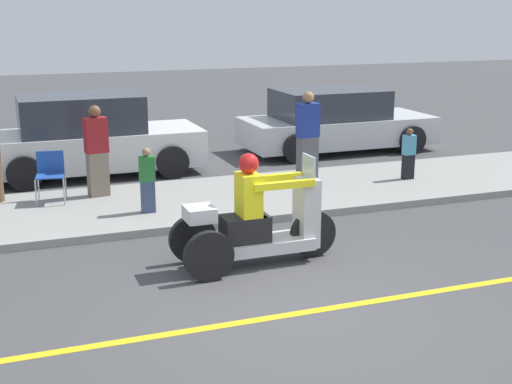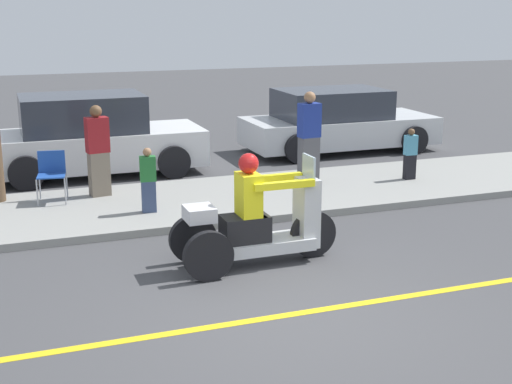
{
  "view_description": "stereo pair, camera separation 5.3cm",
  "coord_description": "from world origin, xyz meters",
  "px_view_note": "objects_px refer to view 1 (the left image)",
  "views": [
    {
      "loc": [
        -2.91,
        -6.58,
        3.26
      ],
      "look_at": [
        0.16,
        1.62,
        0.97
      ],
      "focal_mm": 50.0,
      "sensor_mm": 36.0,
      "label": 1
    },
    {
      "loc": [
        -2.86,
        -6.59,
        3.26
      ],
      "look_at": [
        0.16,
        1.62,
        0.97
      ],
      "focal_mm": 50.0,
      "sensor_mm": 36.0,
      "label": 2
    }
  ],
  "objects_px": {
    "motorcycle_trike": "(256,225)",
    "parked_car_lot_far": "(335,122)",
    "spectator_near_curb": "(147,181)",
    "spectator_end_of_line": "(97,153)",
    "parked_car_lot_right": "(89,138)",
    "folding_chair_set_back": "(50,171)",
    "spectator_by_tree": "(308,137)",
    "spectator_mid_group": "(409,155)"
  },
  "relations": [
    {
      "from": "motorcycle_trike",
      "to": "folding_chair_set_back",
      "type": "relative_size",
      "value": 2.67
    },
    {
      "from": "motorcycle_trike",
      "to": "folding_chair_set_back",
      "type": "distance_m",
      "value": 4.31
    },
    {
      "from": "spectator_near_curb",
      "to": "spectator_end_of_line",
      "type": "xyz_separation_m",
      "value": [
        -0.58,
        1.28,
        0.25
      ]
    },
    {
      "from": "folding_chair_set_back",
      "to": "parked_car_lot_far",
      "type": "relative_size",
      "value": 0.19
    },
    {
      "from": "spectator_near_curb",
      "to": "folding_chair_set_back",
      "type": "relative_size",
      "value": 1.25
    },
    {
      "from": "spectator_mid_group",
      "to": "folding_chair_set_back",
      "type": "relative_size",
      "value": 1.16
    },
    {
      "from": "spectator_end_of_line",
      "to": "folding_chair_set_back",
      "type": "xyz_separation_m",
      "value": [
        -0.78,
        -0.06,
        -0.24
      ]
    },
    {
      "from": "parked_car_lot_right",
      "to": "spectator_end_of_line",
      "type": "bearing_deg",
      "value": -94.4
    },
    {
      "from": "spectator_near_curb",
      "to": "folding_chair_set_back",
      "type": "distance_m",
      "value": 1.82
    },
    {
      "from": "spectator_mid_group",
      "to": "folding_chair_set_back",
      "type": "bearing_deg",
      "value": 173.46
    },
    {
      "from": "spectator_end_of_line",
      "to": "spectator_mid_group",
      "type": "xyz_separation_m",
      "value": [
        5.6,
        -0.79,
        -0.29
      ]
    },
    {
      "from": "spectator_end_of_line",
      "to": "motorcycle_trike",
      "type": "bearing_deg",
      "value": -68.64
    },
    {
      "from": "parked_car_lot_right",
      "to": "spectator_near_curb",
      "type": "bearing_deg",
      "value": -83.17
    },
    {
      "from": "parked_car_lot_far",
      "to": "folding_chair_set_back",
      "type": "bearing_deg",
      "value": -157.88
    },
    {
      "from": "motorcycle_trike",
      "to": "parked_car_lot_right",
      "type": "relative_size",
      "value": 0.52
    },
    {
      "from": "motorcycle_trike",
      "to": "spectator_end_of_line",
      "type": "height_order",
      "value": "spectator_end_of_line"
    },
    {
      "from": "motorcycle_trike",
      "to": "parked_car_lot_right",
      "type": "bearing_deg",
      "value": 102.42
    },
    {
      "from": "parked_car_lot_far",
      "to": "spectator_by_tree",
      "type": "bearing_deg",
      "value": -125.34
    },
    {
      "from": "spectator_near_curb",
      "to": "motorcycle_trike",
      "type": "bearing_deg",
      "value": -70.21
    },
    {
      "from": "spectator_near_curb",
      "to": "parked_car_lot_right",
      "type": "bearing_deg",
      "value": 96.83
    },
    {
      "from": "spectator_mid_group",
      "to": "folding_chair_set_back",
      "type": "height_order",
      "value": "spectator_mid_group"
    },
    {
      "from": "folding_chair_set_back",
      "to": "spectator_near_curb",
      "type": "bearing_deg",
      "value": -41.96
    },
    {
      "from": "spectator_end_of_line",
      "to": "spectator_by_tree",
      "type": "distance_m",
      "value": 3.84
    },
    {
      "from": "motorcycle_trike",
      "to": "parked_car_lot_far",
      "type": "height_order",
      "value": "motorcycle_trike"
    },
    {
      "from": "motorcycle_trike",
      "to": "spectator_end_of_line",
      "type": "distance_m",
      "value": 4.03
    },
    {
      "from": "spectator_near_curb",
      "to": "spectator_by_tree",
      "type": "bearing_deg",
      "value": 19.48
    },
    {
      "from": "spectator_by_tree",
      "to": "spectator_mid_group",
      "type": "bearing_deg",
      "value": -20.65
    },
    {
      "from": "spectator_end_of_line",
      "to": "parked_car_lot_right",
      "type": "bearing_deg",
      "value": 85.6
    },
    {
      "from": "spectator_near_curb",
      "to": "parked_car_lot_far",
      "type": "bearing_deg",
      "value": 36.78
    },
    {
      "from": "parked_car_lot_right",
      "to": "spectator_by_tree",
      "type": "bearing_deg",
      "value": -31.84
    },
    {
      "from": "spectator_end_of_line",
      "to": "parked_car_lot_far",
      "type": "bearing_deg",
      "value": 24.29
    },
    {
      "from": "motorcycle_trike",
      "to": "spectator_mid_group",
      "type": "xyz_separation_m",
      "value": [
        4.13,
        2.95,
        0.05
      ]
    },
    {
      "from": "motorcycle_trike",
      "to": "folding_chair_set_back",
      "type": "height_order",
      "value": "motorcycle_trike"
    },
    {
      "from": "spectator_near_curb",
      "to": "spectator_end_of_line",
      "type": "height_order",
      "value": "spectator_end_of_line"
    },
    {
      "from": "spectator_by_tree",
      "to": "parked_car_lot_right",
      "type": "distance_m",
      "value": 4.32
    },
    {
      "from": "spectator_end_of_line",
      "to": "spectator_mid_group",
      "type": "bearing_deg",
      "value": -8.04
    },
    {
      "from": "folding_chair_set_back",
      "to": "parked_car_lot_right",
      "type": "xyz_separation_m",
      "value": [
        0.94,
        2.21,
        0.12
      ]
    },
    {
      "from": "motorcycle_trike",
      "to": "parked_car_lot_right",
      "type": "xyz_separation_m",
      "value": [
        -1.3,
        5.9,
        0.21
      ]
    },
    {
      "from": "parked_car_lot_far",
      "to": "spectator_end_of_line",
      "type": "bearing_deg",
      "value": -155.71
    },
    {
      "from": "spectator_end_of_line",
      "to": "parked_car_lot_right",
      "type": "distance_m",
      "value": 2.16
    },
    {
      "from": "spectator_near_curb",
      "to": "parked_car_lot_far",
      "type": "xyz_separation_m",
      "value": [
        5.19,
        3.88,
        0.06
      ]
    },
    {
      "from": "spectator_end_of_line",
      "to": "parked_car_lot_right",
      "type": "xyz_separation_m",
      "value": [
        0.17,
        2.15,
        -0.12
      ]
    }
  ]
}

